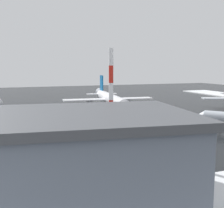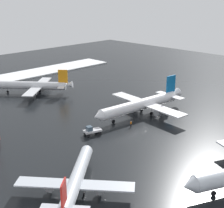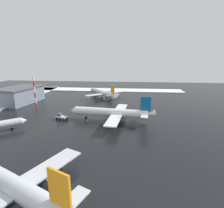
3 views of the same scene
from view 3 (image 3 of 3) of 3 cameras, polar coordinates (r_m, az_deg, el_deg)
name	(u,v)px [view 3 (image 3 of 3)]	position (r m, az deg, el deg)	size (l,w,h in m)	color
ground_plane	(85,118)	(73.31, -8.90, -4.53)	(240.00, 240.00, 0.00)	black
snow_bank_left	(106,90)	(137.21, -1.91, 4.64)	(14.00, 116.00, 0.43)	white
airplane_far_rear	(112,113)	(68.22, 0.11, -2.82)	(28.53, 34.30, 10.18)	white
airplane_foreground_jet	(103,93)	(110.51, -3.08, 3.67)	(24.87, 22.87, 8.97)	silver
airplane_parked_starboard	(8,183)	(36.89, -30.83, -21.24)	(27.27, 32.12, 10.11)	silver
pushback_tug	(61,116)	(73.23, -16.27, -3.91)	(3.38, 5.03, 2.50)	silver
ground_crew_near_tug	(87,121)	(66.68, -8.32, -5.57)	(0.36, 0.36, 1.71)	black
ground_crew_beside_wing	(111,115)	(72.95, -0.47, -3.64)	(0.36, 0.36, 1.71)	black
antenna_mast	(35,92)	(92.32, -23.92, 3.49)	(0.70, 0.70, 16.07)	red
cargo_hangar	(20,95)	(109.07, -27.80, 2.66)	(26.75, 18.14, 8.80)	slate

